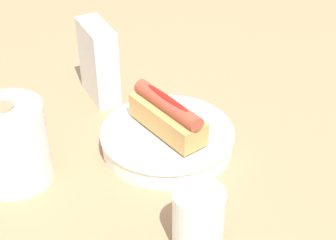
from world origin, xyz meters
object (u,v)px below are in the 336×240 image
(serving_bowl, at_px, (168,138))
(napkin_box, at_px, (98,62))
(paper_towel_roll, at_px, (11,144))
(hotdog_front, at_px, (168,116))
(water_glass, at_px, (198,221))

(serving_bowl, relative_size, napkin_box, 1.50)
(serving_bowl, height_order, paper_towel_roll, paper_towel_roll)
(hotdog_front, xyz_separation_m, napkin_box, (0.20, 0.07, 0.01))
(napkin_box, bearing_deg, paper_towel_roll, 130.92)
(hotdog_front, relative_size, water_glass, 1.76)
(water_glass, relative_size, napkin_box, 0.60)
(serving_bowl, bearing_deg, water_glass, 172.03)
(paper_towel_roll, bearing_deg, hotdog_front, -91.25)
(serving_bowl, relative_size, water_glass, 2.50)
(serving_bowl, xyz_separation_m, paper_towel_roll, (0.01, 0.25, 0.04))
(water_glass, height_order, napkin_box, napkin_box)
(serving_bowl, xyz_separation_m, water_glass, (-0.21, 0.03, 0.02))
(paper_towel_roll, height_order, napkin_box, napkin_box)
(water_glass, bearing_deg, paper_towel_roll, 45.10)
(paper_towel_roll, bearing_deg, napkin_box, -41.32)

